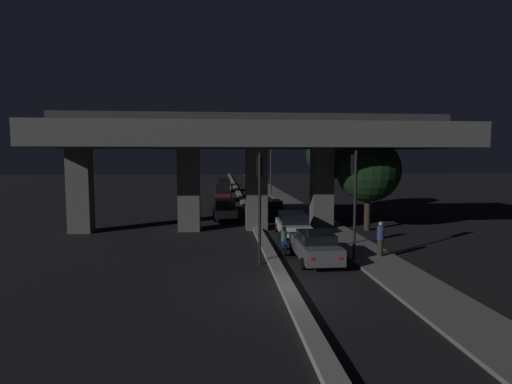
{
  "coord_description": "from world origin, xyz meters",
  "views": [
    {
      "loc": [
        -2.62,
        -15.0,
        5.31
      ],
      "look_at": [
        1.07,
        25.32,
        1.62
      ],
      "focal_mm": 28.0,
      "sensor_mm": 36.0,
      "label": 1
    }
  ],
  "objects_px": {
    "traffic_light_right_of_median": "(355,187)",
    "motorcycle_blue_filtering_near": "(284,242)",
    "car_dark_blue_third": "(272,209)",
    "car_dark_red_second_oncoming": "(223,192)",
    "car_white_lead_oncoming": "(225,208)",
    "street_lamp": "(268,158)",
    "pedestrian_on_sidewalk": "(380,239)",
    "traffic_light_left_of_median": "(260,189)",
    "car_grey_lead": "(315,246)",
    "car_white_second": "(293,224)",
    "car_taxi_yellow_third_oncoming": "(224,185)",
    "car_white_fourth_oncoming": "(223,182)"
  },
  "relations": [
    {
      "from": "car_white_lead_oncoming",
      "to": "car_dark_red_second_oncoming",
      "type": "height_order",
      "value": "car_dark_red_second_oncoming"
    },
    {
      "from": "street_lamp",
      "to": "car_dark_red_second_oncoming",
      "type": "bearing_deg",
      "value": -129.74
    },
    {
      "from": "street_lamp",
      "to": "car_dark_blue_third",
      "type": "relative_size",
      "value": 1.86
    },
    {
      "from": "car_white_fourth_oncoming",
      "to": "pedestrian_on_sidewalk",
      "type": "xyz_separation_m",
      "value": [
        7.64,
        -50.8,
        0.32
      ]
    },
    {
      "from": "car_white_second",
      "to": "car_white_fourth_oncoming",
      "type": "bearing_deg",
      "value": 7.83
    },
    {
      "from": "car_dark_red_second_oncoming",
      "to": "pedestrian_on_sidewalk",
      "type": "distance_m",
      "value": 28.59
    },
    {
      "from": "street_lamp",
      "to": "car_white_fourth_oncoming",
      "type": "relative_size",
      "value": 2.09
    },
    {
      "from": "traffic_light_right_of_median",
      "to": "car_white_second",
      "type": "xyz_separation_m",
      "value": [
        -1.84,
        6.68,
        -2.96
      ]
    },
    {
      "from": "traffic_light_right_of_median",
      "to": "street_lamp",
      "type": "xyz_separation_m",
      "value": [
        0.04,
        35.55,
        1.2
      ]
    },
    {
      "from": "street_lamp",
      "to": "car_dark_blue_third",
      "type": "bearing_deg",
      "value": -96.18
    },
    {
      "from": "car_white_fourth_oncoming",
      "to": "motorcycle_blue_filtering_near",
      "type": "xyz_separation_m",
      "value": [
        2.86,
        -49.24,
        -0.09
      ]
    },
    {
      "from": "traffic_light_left_of_median",
      "to": "car_grey_lead",
      "type": "bearing_deg",
      "value": 6.31
    },
    {
      "from": "car_dark_blue_third",
      "to": "car_dark_red_second_oncoming",
      "type": "relative_size",
      "value": 1.01
    },
    {
      "from": "traffic_light_right_of_median",
      "to": "car_taxi_yellow_third_oncoming",
      "type": "distance_m",
      "value": 40.9
    },
    {
      "from": "car_white_fourth_oncoming",
      "to": "motorcycle_blue_filtering_near",
      "type": "bearing_deg",
      "value": 1.94
    },
    {
      "from": "street_lamp",
      "to": "car_white_second",
      "type": "bearing_deg",
      "value": -93.73
    },
    {
      "from": "car_white_second",
      "to": "car_white_lead_oncoming",
      "type": "height_order",
      "value": "car_white_lead_oncoming"
    },
    {
      "from": "traffic_light_left_of_median",
      "to": "car_dark_blue_third",
      "type": "relative_size",
      "value": 1.21
    },
    {
      "from": "street_lamp",
      "to": "car_white_second",
      "type": "distance_m",
      "value": 29.23
    },
    {
      "from": "car_dark_blue_third",
      "to": "car_taxi_yellow_third_oncoming",
      "type": "distance_m",
      "value": 26.23
    },
    {
      "from": "street_lamp",
      "to": "car_grey_lead",
      "type": "xyz_separation_m",
      "value": [
        -1.93,
        -35.23,
        -4.19
      ]
    },
    {
      "from": "car_white_fourth_oncoming",
      "to": "motorcycle_blue_filtering_near",
      "type": "height_order",
      "value": "motorcycle_blue_filtering_near"
    },
    {
      "from": "traffic_light_right_of_median",
      "to": "car_white_fourth_oncoming",
      "type": "bearing_deg",
      "value": 96.71
    },
    {
      "from": "car_dark_blue_third",
      "to": "car_white_fourth_oncoming",
      "type": "distance_m",
      "value": 37.11
    },
    {
      "from": "traffic_light_left_of_median",
      "to": "traffic_light_right_of_median",
      "type": "height_order",
      "value": "traffic_light_right_of_median"
    },
    {
      "from": "car_white_second",
      "to": "car_taxi_yellow_third_oncoming",
      "type": "relative_size",
      "value": 0.91
    },
    {
      "from": "car_white_lead_oncoming",
      "to": "motorcycle_blue_filtering_near",
      "type": "relative_size",
      "value": 2.22
    },
    {
      "from": "street_lamp",
      "to": "car_dark_red_second_oncoming",
      "type": "distance_m",
      "value": 10.55
    },
    {
      "from": "traffic_light_left_of_median",
      "to": "car_dark_blue_third",
      "type": "height_order",
      "value": "traffic_light_left_of_median"
    },
    {
      "from": "street_lamp",
      "to": "pedestrian_on_sidewalk",
      "type": "distance_m",
      "value": 35.28
    },
    {
      "from": "car_white_second",
      "to": "car_taxi_yellow_third_oncoming",
      "type": "xyz_separation_m",
      "value": [
        -4.21,
        33.68,
        0.19
      ]
    },
    {
      "from": "street_lamp",
      "to": "car_taxi_yellow_third_oncoming",
      "type": "height_order",
      "value": "street_lamp"
    },
    {
      "from": "car_grey_lead",
      "to": "car_taxi_yellow_third_oncoming",
      "type": "height_order",
      "value": "car_taxi_yellow_third_oncoming"
    },
    {
      "from": "motorcycle_blue_filtering_near",
      "to": "car_grey_lead",
      "type": "bearing_deg",
      "value": -140.67
    },
    {
      "from": "car_white_lead_oncoming",
      "to": "car_white_second",
      "type": "bearing_deg",
      "value": 27.68
    },
    {
      "from": "car_dark_blue_third",
      "to": "traffic_light_left_of_median",
      "type": "bearing_deg",
      "value": 168.58
    },
    {
      "from": "street_lamp",
      "to": "car_white_lead_oncoming",
      "type": "bearing_deg",
      "value": -106.44
    },
    {
      "from": "street_lamp",
      "to": "traffic_light_right_of_median",
      "type": "bearing_deg",
      "value": -90.07
    },
    {
      "from": "traffic_light_left_of_median",
      "to": "motorcycle_blue_filtering_near",
      "type": "height_order",
      "value": "traffic_light_left_of_median"
    },
    {
      "from": "traffic_light_right_of_median",
      "to": "motorcycle_blue_filtering_near",
      "type": "distance_m",
      "value": 4.93
    },
    {
      "from": "traffic_light_left_of_median",
      "to": "traffic_light_right_of_median",
      "type": "bearing_deg",
      "value": -0.01
    },
    {
      "from": "street_lamp",
      "to": "car_taxi_yellow_third_oncoming",
      "type": "distance_m",
      "value": 8.71
    },
    {
      "from": "car_grey_lead",
      "to": "car_taxi_yellow_third_oncoming",
      "type": "distance_m",
      "value": 40.26
    },
    {
      "from": "street_lamp",
      "to": "car_dark_blue_third",
      "type": "xyz_separation_m",
      "value": [
        -2.29,
        -21.14,
        -4.17
      ]
    },
    {
      "from": "car_dark_red_second_oncoming",
      "to": "pedestrian_on_sidewalk",
      "type": "bearing_deg",
      "value": 18.27
    },
    {
      "from": "street_lamp",
      "to": "motorcycle_blue_filtering_near",
      "type": "relative_size",
      "value": 4.21
    },
    {
      "from": "car_dark_red_second_oncoming",
      "to": "car_dark_blue_third",
      "type": "bearing_deg",
      "value": 18.63
    },
    {
      "from": "traffic_light_left_of_median",
      "to": "car_dark_red_second_oncoming",
      "type": "relative_size",
      "value": 1.23
    },
    {
      "from": "car_grey_lead",
      "to": "car_dark_red_second_oncoming",
      "type": "xyz_separation_m",
      "value": [
        -4.33,
        27.71,
        0.23
      ]
    },
    {
      "from": "car_grey_lead",
      "to": "car_white_lead_oncoming",
      "type": "bearing_deg",
      "value": 17.17
    }
  ]
}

